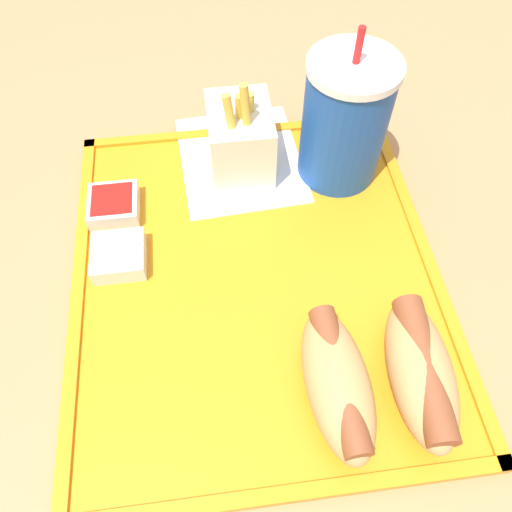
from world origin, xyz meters
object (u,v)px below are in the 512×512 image
at_px(fries_carton, 240,140).
at_px(sauce_cup_ketchup, 114,205).
at_px(hot_dog_near, 337,382).
at_px(hot_dog_far, 421,371).
at_px(sauce_cup_mayo, 119,256).
at_px(soda_cup, 345,121).

xyz_separation_m(fries_carton, sauce_cup_ketchup, (0.05, -0.14, -0.03)).
xyz_separation_m(hot_dog_near, sauce_cup_ketchup, (-0.22, -0.19, -0.01)).
xyz_separation_m(hot_dog_far, sauce_cup_ketchup, (-0.22, -0.26, -0.01)).
distance_m(hot_dog_far, sauce_cup_mayo, 0.30).
relative_size(hot_dog_far, hot_dog_near, 1.01).
xyz_separation_m(soda_cup, sauce_cup_mayo, (0.10, -0.24, -0.06)).
height_order(hot_dog_far, sauce_cup_ketchup, hot_dog_far).
xyz_separation_m(soda_cup, fries_carton, (-0.02, -0.11, -0.03)).
height_order(hot_dog_far, hot_dog_near, same).
xyz_separation_m(soda_cup, hot_dog_far, (0.26, 0.01, -0.04)).
bearing_deg(sauce_cup_ketchup, hot_dog_near, 40.47).
bearing_deg(fries_carton, soda_cup, 80.63).
relative_size(hot_dog_far, sauce_cup_ketchup, 2.62).
relative_size(hot_dog_near, fries_carton, 1.09).
distance_m(hot_dog_far, hot_dog_near, 0.07).
relative_size(hot_dog_near, sauce_cup_mayo, 2.60).
bearing_deg(sauce_cup_mayo, fries_carton, 130.70).
height_order(hot_dog_near, sauce_cup_mayo, hot_dog_near).
relative_size(soda_cup, hot_dog_far, 1.28).
bearing_deg(sauce_cup_mayo, soda_cup, 112.08).
relative_size(soda_cup, fries_carton, 1.41).
distance_m(hot_dog_near, fries_carton, 0.28).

